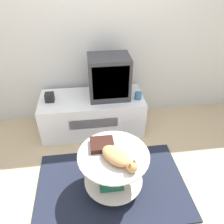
{
  "coord_description": "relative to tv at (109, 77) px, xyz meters",
  "views": [
    {
      "loc": [
        -0.19,
        -1.45,
        2.03
      ],
      "look_at": [
        0.07,
        0.46,
        0.65
      ],
      "focal_mm": 35.0,
      "sensor_mm": 36.0,
      "label": 1
    }
  ],
  "objects": [
    {
      "name": "speaker",
      "position": [
        -0.77,
        -0.02,
        -0.22
      ],
      "size": [
        0.11,
        0.11,
        0.11
      ],
      "color": "black",
      "rests_on": "tv_stand"
    },
    {
      "name": "ground_plane",
      "position": [
        -0.1,
        -1.02,
        -0.79
      ],
      "size": [
        12.0,
        12.0,
        0.0
      ],
      "primitive_type": "plane",
      "color": "tan"
    },
    {
      "name": "coffee_table",
      "position": [
        -0.09,
        -1.05,
        -0.46
      ],
      "size": [
        0.68,
        0.68,
        0.49
      ],
      "color": "#B2B2B7",
      "rests_on": "rug"
    },
    {
      "name": "mug",
      "position": [
        0.36,
        -0.12,
        -0.23
      ],
      "size": [
        0.09,
        0.09,
        0.09
      ],
      "color": "teal",
      "rests_on": "tv_stand"
    },
    {
      "name": "wall_back",
      "position": [
        -0.1,
        0.37,
        0.51
      ],
      "size": [
        8.0,
        0.05,
        2.6
      ],
      "color": "silver",
      "rests_on": "ground_plane"
    },
    {
      "name": "cat",
      "position": [
        -0.06,
        -1.14,
        -0.22
      ],
      "size": [
        0.37,
        0.43,
        0.13
      ],
      "rotation": [
        0.0,
        0.0,
        -0.88
      ],
      "color": "tan",
      "rests_on": "coffee_table"
    },
    {
      "name": "tv_stand",
      "position": [
        -0.24,
        -0.01,
        -0.53
      ],
      "size": [
        1.36,
        0.6,
        0.51
      ],
      "color": "white",
      "rests_on": "ground_plane"
    },
    {
      "name": "tv",
      "position": [
        0.0,
        0.0,
        0.0
      ],
      "size": [
        0.51,
        0.38,
        0.55
      ],
      "color": "#333338",
      "rests_on": "tv_stand"
    },
    {
      "name": "dvd_box",
      "position": [
        -0.18,
        -0.93,
        -0.25
      ],
      "size": [
        0.23,
        0.2,
        0.05
      ],
      "color": "black",
      "rests_on": "coffee_table"
    },
    {
      "name": "rug",
      "position": [
        -0.1,
        -1.02,
        -0.78
      ],
      "size": [
        1.59,
        1.03,
        0.02
      ],
      "color": "#1E2333",
      "rests_on": "ground_plane"
    }
  ]
}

